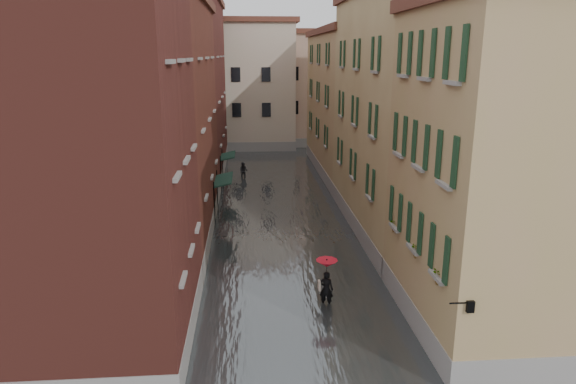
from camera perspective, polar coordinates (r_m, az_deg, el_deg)
name	(u,v)px	position (r m, az deg, el deg)	size (l,w,h in m)	color
ground	(298,307)	(21.44, 1.11, -12.64)	(120.00, 120.00, 0.00)	#575759
floodwater	(279,211)	(33.43, -1.03, -2.09)	(10.00, 60.00, 0.20)	#4A5052
building_left_near	(92,164)	(17.98, -20.93, 2.94)	(6.00, 8.00, 13.00)	maroon
building_left_mid	(152,126)	(28.60, -14.85, 7.11)	(6.00, 14.00, 12.50)	maroon
building_left_far	(184,92)	(43.29, -11.45, 10.86)	(6.00, 16.00, 14.00)	maroon
building_right_near	(502,178)	(19.54, 22.71, 1.41)	(6.00, 8.00, 11.50)	#A38D54
building_right_mid	(408,119)	(29.47, 13.24, 7.92)	(6.00, 14.00, 13.00)	tan
building_right_far	(354,106)	(44.00, 7.31, 9.46)	(6.00, 16.00, 11.50)	#A38D54
building_end_cream	(237,87)	(57.00, -5.69, 11.53)	(12.00, 9.00, 13.00)	#BFB798
building_end_pink	(317,90)	(59.54, 3.22, 11.24)	(10.00, 9.00, 12.00)	tan
awning_near	(223,181)	(31.64, -7.24, 1.25)	(1.09, 3.16, 2.80)	#173428
awning_far	(227,157)	(39.07, -6.75, 3.90)	(1.09, 2.77, 2.80)	#173428
wall_lantern	(469,306)	(15.91, 19.47, -11.82)	(0.71, 0.22, 0.35)	black
window_planters	(417,240)	(19.11, 14.19, -5.17)	(0.59, 5.87, 0.84)	maroon
pedestrian_main	(326,279)	(20.94, 4.28, -9.66)	(0.88, 0.88, 2.06)	black
pedestrian_far	(244,171)	(42.15, -4.96, 2.35)	(0.70, 0.54, 1.44)	black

